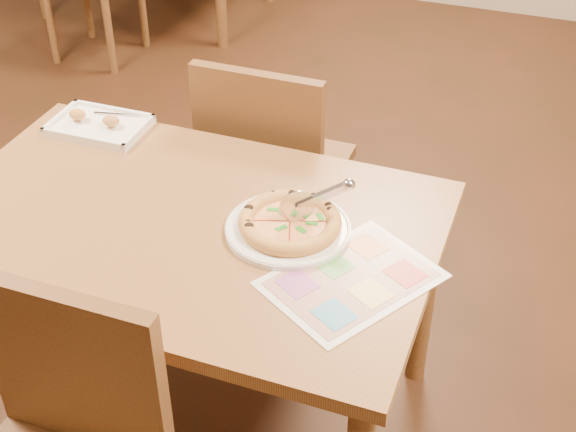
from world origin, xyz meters
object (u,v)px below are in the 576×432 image
(chair_far, at_px, (269,154))
(dining_table, at_px, (185,247))
(plate, at_px, (288,229))
(appetizer_tray, at_px, (99,126))
(menu, at_px, (352,279))
(pizza, at_px, (290,222))
(pizza_cutter, at_px, (314,199))

(chair_far, bearing_deg, dining_table, 90.00)
(plate, distance_m, appetizer_tray, 0.76)
(appetizer_tray, bearing_deg, menu, -23.55)
(plate, xyz_separation_m, appetizer_tray, (-0.71, 0.28, 0.00))
(dining_table, bearing_deg, pizza, 10.79)
(plate, bearing_deg, pizza, 31.50)
(pizza_cutter, bearing_deg, appetizer_tray, 130.28)
(plate, height_order, pizza, pizza)
(plate, xyz_separation_m, pizza, (0.00, 0.00, 0.02))
(dining_table, xyz_separation_m, plate, (0.27, 0.05, 0.09))
(dining_table, xyz_separation_m, pizza_cutter, (0.33, 0.08, 0.18))
(dining_table, height_order, chair_far, chair_far)
(pizza_cutter, bearing_deg, chair_far, 90.23)
(pizza, bearing_deg, chair_far, 116.56)
(menu, bearing_deg, appetizer_tray, 156.45)
(pizza, bearing_deg, dining_table, -169.21)
(pizza, bearing_deg, appetizer_tray, 158.96)
(dining_table, xyz_separation_m, pizza, (0.27, 0.05, 0.12))
(menu, bearing_deg, pizza_cutter, 134.18)
(dining_table, distance_m, chair_far, 0.61)
(appetizer_tray, bearing_deg, dining_table, -36.58)
(plate, bearing_deg, dining_table, -169.57)
(plate, relative_size, pizza_cutter, 2.02)
(appetizer_tray, bearing_deg, plate, -21.33)
(dining_table, bearing_deg, plate, 10.43)
(dining_table, distance_m, pizza_cutter, 0.38)
(pizza_cutter, bearing_deg, dining_table, 161.88)
(pizza_cutter, height_order, menu, pizza_cutter)
(menu, bearing_deg, pizza, 148.19)
(chair_far, relative_size, pizza, 1.81)
(chair_far, height_order, pizza_cutter, chair_far)
(dining_table, height_order, appetizer_tray, appetizer_tray)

